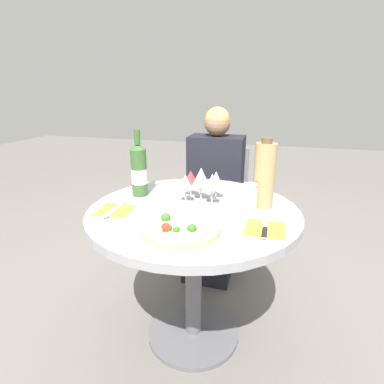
{
  "coord_description": "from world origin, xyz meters",
  "views": [
    {
      "loc": [
        0.33,
        -1.23,
        1.23
      ],
      "look_at": [
        0.01,
        -0.07,
        0.82
      ],
      "focal_mm": 28.0,
      "sensor_mm": 36.0,
      "label": 1
    }
  ],
  "objects_px": {
    "wine_bottle": "(139,170)",
    "tall_carafe": "(264,175)",
    "seated_diner": "(213,203)",
    "chair_behind_diner": "(217,208)",
    "pizza_large": "(180,228)",
    "dining_table": "(194,236)"
  },
  "relations": [
    {
      "from": "pizza_large",
      "to": "tall_carafe",
      "type": "bearing_deg",
      "value": 50.6
    },
    {
      "from": "dining_table",
      "to": "seated_diner",
      "type": "relative_size",
      "value": 0.85
    },
    {
      "from": "wine_bottle",
      "to": "tall_carafe",
      "type": "xyz_separation_m",
      "value": [
        0.61,
        0.01,
        0.02
      ]
    },
    {
      "from": "wine_bottle",
      "to": "pizza_large",
      "type": "bearing_deg",
      "value": -46.68
    },
    {
      "from": "tall_carafe",
      "to": "wine_bottle",
      "type": "bearing_deg",
      "value": -179.4
    },
    {
      "from": "wine_bottle",
      "to": "tall_carafe",
      "type": "bearing_deg",
      "value": 0.6
    },
    {
      "from": "chair_behind_diner",
      "to": "tall_carafe",
      "type": "relative_size",
      "value": 2.65
    },
    {
      "from": "dining_table",
      "to": "pizza_large",
      "type": "bearing_deg",
      "value": -87.07
    },
    {
      "from": "seated_diner",
      "to": "tall_carafe",
      "type": "distance_m",
      "value": 0.75
    },
    {
      "from": "chair_behind_diner",
      "to": "tall_carafe",
      "type": "distance_m",
      "value": 0.91
    },
    {
      "from": "pizza_large",
      "to": "wine_bottle",
      "type": "height_order",
      "value": "wine_bottle"
    },
    {
      "from": "chair_behind_diner",
      "to": "wine_bottle",
      "type": "bearing_deg",
      "value": 69.03
    },
    {
      "from": "dining_table",
      "to": "wine_bottle",
      "type": "relative_size",
      "value": 2.89
    },
    {
      "from": "pizza_large",
      "to": "tall_carafe",
      "type": "distance_m",
      "value": 0.47
    },
    {
      "from": "dining_table",
      "to": "tall_carafe",
      "type": "bearing_deg",
      "value": 19.89
    },
    {
      "from": "seated_diner",
      "to": "tall_carafe",
      "type": "bearing_deg",
      "value": 121.57
    },
    {
      "from": "chair_behind_diner",
      "to": "seated_diner",
      "type": "bearing_deg",
      "value": 90.0
    },
    {
      "from": "dining_table",
      "to": "wine_bottle",
      "type": "height_order",
      "value": "wine_bottle"
    },
    {
      "from": "chair_behind_diner",
      "to": "pizza_large",
      "type": "relative_size",
      "value": 2.76
    },
    {
      "from": "dining_table",
      "to": "wine_bottle",
      "type": "distance_m",
      "value": 0.43
    },
    {
      "from": "wine_bottle",
      "to": "tall_carafe",
      "type": "relative_size",
      "value": 1.05
    },
    {
      "from": "pizza_large",
      "to": "wine_bottle",
      "type": "distance_m",
      "value": 0.49
    }
  ]
}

